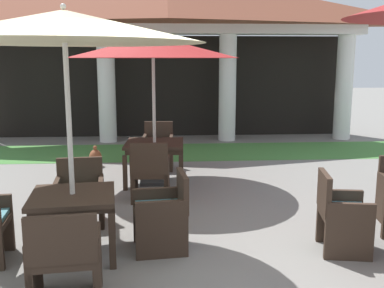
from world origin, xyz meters
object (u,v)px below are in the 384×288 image
object	(u,v)px
patio_chair_mid_left_south	(65,258)
patio_chair_mid_left_north	(80,194)
patio_chair_near_foreground_north	(158,148)
terracotta_urn	(95,158)
patio_table_mid_left	(73,202)
patio_chair_mid_right_west	(341,215)
patio_chair_near_foreground_south	(150,174)
patio_chair_mid_left_east	(163,214)
patio_table_near_foreground	(155,148)
patio_umbrella_mid_left	(64,28)
patio_umbrella_near_foreground	(153,48)

from	to	relation	value
patio_chair_mid_left_south	patio_chair_mid_left_north	distance (m)	1.96
patio_chair_near_foreground_north	terracotta_urn	distance (m)	1.32
patio_table_mid_left	patio_chair_mid_right_west	bearing A→B (deg)	-1.61
patio_chair_near_foreground_south	patio_table_mid_left	xyz separation A→B (m)	(-0.79, -1.89, 0.18)
patio_table_mid_left	patio_chair_mid_left_east	bearing A→B (deg)	6.16
patio_chair_near_foreground_north	patio_chair_mid_left_south	size ratio (longest dim) A/B	1.06
patio_table_near_foreground	patio_umbrella_mid_left	world-z (taller)	patio_umbrella_mid_left
patio_chair_mid_left_east	patio_chair_mid_right_west	bearing A→B (deg)	-101.56
patio_chair_mid_left_east	patio_chair_mid_right_west	world-z (taller)	patio_chair_mid_right_west
patio_chair_mid_left_north	patio_chair_mid_right_west	bearing A→B (deg)	154.85
patio_table_near_foreground	terracotta_urn	distance (m)	1.86
patio_table_near_foreground	patio_chair_near_foreground_south	world-z (taller)	patio_chair_near_foreground_south
patio_table_mid_left	patio_chair_mid_left_north	distance (m)	1.00
patio_umbrella_mid_left	patio_chair_mid_right_west	size ratio (longest dim) A/B	3.21
patio_umbrella_near_foreground	patio_chair_near_foreground_north	bearing A→B (deg)	87.11
patio_chair_near_foreground_north	patio_chair_mid_left_south	world-z (taller)	patio_chair_near_foreground_north
patio_chair_near_foreground_south	terracotta_urn	bearing A→B (deg)	119.11
patio_table_mid_left	patio_chair_mid_left_east	xyz separation A→B (m)	(0.97, 0.11, -0.19)
patio_chair_near_foreground_north	patio_chair_mid_left_east	xyz separation A→B (m)	(0.08, -3.89, -0.00)
patio_chair_near_foreground_south	patio_table_mid_left	world-z (taller)	patio_chair_near_foreground_south
patio_chair_near_foreground_south	patio_chair_mid_left_south	bearing A→B (deg)	-100.53
patio_umbrella_near_foreground	patio_umbrella_mid_left	world-z (taller)	patio_umbrella_mid_left
patio_chair_mid_left_south	patio_chair_mid_right_west	size ratio (longest dim) A/B	0.96
patio_chair_mid_left_north	patio_table_mid_left	bearing A→B (deg)	90.00
patio_table_mid_left	patio_chair_mid_left_south	bearing A→B (deg)	-83.84
patio_chair_near_foreground_south	patio_chair_mid_left_north	world-z (taller)	patio_chair_near_foreground_south
patio_table_near_foreground	patio_chair_near_foreground_south	xyz separation A→B (m)	(-0.05, -1.05, -0.20)
patio_umbrella_near_foreground	patio_umbrella_mid_left	size ratio (longest dim) A/B	0.99
patio_table_near_foreground	patio_chair_mid_right_west	size ratio (longest dim) A/B	1.16
patio_table_near_foreground	patio_chair_near_foreground_south	distance (m)	1.07
patio_chair_mid_right_west	patio_umbrella_near_foreground	bearing A→B (deg)	-135.41
patio_chair_mid_left_north	patio_chair_mid_right_west	size ratio (longest dim) A/B	0.95
patio_chair_near_foreground_south	patio_chair_near_foreground_north	bearing A→B (deg)	90.00
patio_chair_mid_left_north	patio_chair_near_foreground_north	bearing A→B (deg)	-114.48
patio_umbrella_near_foreground	patio_chair_mid_left_north	xyz separation A→B (m)	(-0.95, -1.97, -1.93)
patio_chair_mid_left_east	terracotta_urn	distance (m)	4.38
patio_chair_near_foreground_south	patio_chair_mid_right_west	size ratio (longest dim) A/B	1.04
patio_chair_mid_left_north	patio_chair_mid_right_west	xyz separation A→B (m)	(3.07, -1.06, 0.01)
patio_chair_mid_left_east	patio_chair_mid_left_north	bearing A→B (deg)	44.98
patio_table_near_foreground	patio_table_mid_left	size ratio (longest dim) A/B	1.06
patio_chair_near_foreground_north	patio_table_mid_left	distance (m)	4.10
patio_umbrella_mid_left	patio_chair_near_foreground_south	bearing A→B (deg)	67.35
patio_chair_mid_left_south	patio_chair_mid_right_west	bearing A→B (deg)	11.14
patio_chair_mid_left_north	patio_chair_mid_left_east	size ratio (longest dim) A/B	0.97
patio_chair_near_foreground_south	patio_chair_mid_left_south	distance (m)	2.95
patio_umbrella_mid_left	patio_chair_mid_right_west	distance (m)	3.60
patio_table_near_foreground	patio_chair_near_foreground_north	world-z (taller)	patio_chair_near_foreground_north
patio_chair_mid_left_south	patio_chair_near_foreground_south	bearing A→B (deg)	70.42
patio_chair_mid_left_north	patio_chair_mid_left_east	bearing A→B (deg)	134.98
patio_table_near_foreground	patio_chair_mid_left_east	xyz separation A→B (m)	(0.13, -2.84, -0.22)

